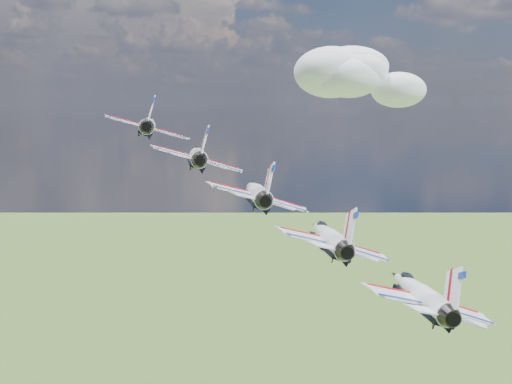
{
  "coord_description": "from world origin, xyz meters",
  "views": [
    {
      "loc": [
        1.85,
        -67.26,
        154.52
      ],
      "look_at": [
        6.65,
        13.42,
        144.29
      ],
      "focal_mm": 50.0,
      "sensor_mm": 36.0,
      "label": 1
    }
  ],
  "objects_px": {
    "jet_0": "(148,125)",
    "jet_3": "(328,237)",
    "jet_2": "(256,192)",
    "jet_1": "(197,155)",
    "jet_4": "(419,293)"
  },
  "relations": [
    {
      "from": "jet_1",
      "to": "jet_4",
      "type": "bearing_deg",
      "value": -56.82
    },
    {
      "from": "jet_2",
      "to": "jet_1",
      "type": "bearing_deg",
      "value": 123.18
    },
    {
      "from": "jet_2",
      "to": "jet_3",
      "type": "relative_size",
      "value": 1.0
    },
    {
      "from": "jet_0",
      "to": "jet_3",
      "type": "relative_size",
      "value": 1.0
    },
    {
      "from": "jet_1",
      "to": "jet_3",
      "type": "bearing_deg",
      "value": -56.82
    },
    {
      "from": "jet_1",
      "to": "jet_4",
      "type": "relative_size",
      "value": 1.0
    },
    {
      "from": "jet_3",
      "to": "jet_4",
      "type": "xyz_separation_m",
      "value": [
        6.89,
        -9.22,
        -3.54
      ]
    },
    {
      "from": "jet_0",
      "to": "jet_1",
      "type": "xyz_separation_m",
      "value": [
        6.89,
        -9.22,
        -3.54
      ]
    },
    {
      "from": "jet_0",
      "to": "jet_2",
      "type": "distance_m",
      "value": 24.09
    },
    {
      "from": "jet_0",
      "to": "jet_2",
      "type": "height_order",
      "value": "jet_0"
    },
    {
      "from": "jet_1",
      "to": "jet_0",
      "type": "bearing_deg",
      "value": 123.18
    },
    {
      "from": "jet_3",
      "to": "jet_4",
      "type": "bearing_deg",
      "value": -56.82
    },
    {
      "from": "jet_0",
      "to": "jet_1",
      "type": "relative_size",
      "value": 1.0
    },
    {
      "from": "jet_2",
      "to": "jet_3",
      "type": "xyz_separation_m",
      "value": [
        6.89,
        -9.22,
        -3.54
      ]
    },
    {
      "from": "jet_2",
      "to": "jet_0",
      "type": "bearing_deg",
      "value": 123.18
    }
  ]
}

